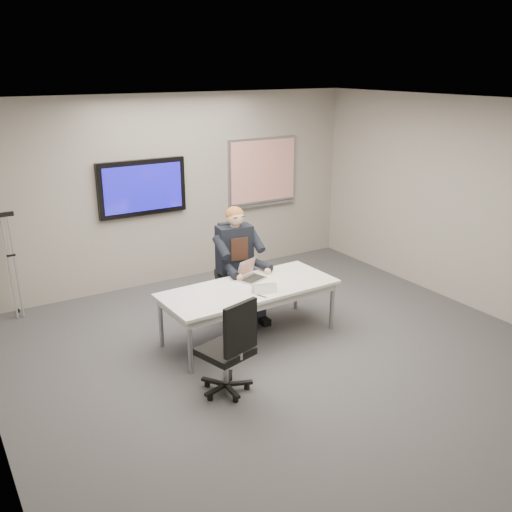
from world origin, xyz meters
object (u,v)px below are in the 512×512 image
conference_table (249,293)px  seated_person (242,275)px  office_chair_far (233,285)px  laptop (250,274)px  office_chair_near (229,364)px

conference_table → seated_person: bearing=66.0°
office_chair_far → laptop: 0.70m
office_chair_far → seated_person: size_ratio=0.76×
laptop → seated_person: bearing=56.7°
conference_table → laptop: laptop is taller
office_chair_far → office_chair_near: bearing=-97.9°
conference_table → office_chair_far: 0.90m
seated_person → laptop: (-0.07, -0.32, 0.13)m
office_chair_far → seated_person: 0.36m
office_chair_near → conference_table: bearing=-145.8°
seated_person → laptop: bearing=-95.1°
conference_table → seated_person: (0.23, 0.57, 0.01)m
conference_table → office_chair_far: size_ratio=1.96×
office_chair_near → seated_person: bearing=-139.9°
office_chair_near → laptop: bearing=-144.5°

